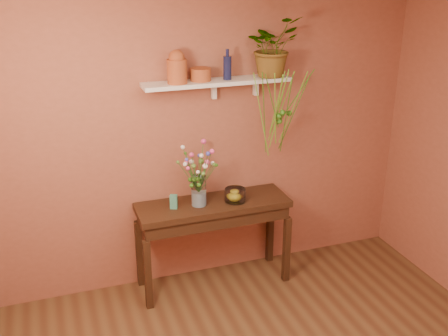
% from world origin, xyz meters
% --- Properties ---
extents(room, '(4.04, 4.04, 2.70)m').
position_xyz_m(room, '(0.00, 0.00, 1.35)').
color(room, brown).
rests_on(room, ground).
extents(sideboard, '(1.39, 0.45, 0.85)m').
position_xyz_m(sideboard, '(-0.03, 1.76, 0.72)').
color(sideboard, '#371E12').
rests_on(sideboard, ground).
extents(wall_shelf, '(1.30, 0.24, 0.19)m').
position_xyz_m(wall_shelf, '(0.06, 1.87, 1.92)').
color(wall_shelf, white).
rests_on(wall_shelf, room).
extents(terracotta_jug, '(0.19, 0.19, 0.28)m').
position_xyz_m(terracotta_jug, '(-0.31, 1.85, 2.07)').
color(terracotta_jug, '#984829').
rests_on(terracotta_jug, wall_shelf).
extents(terracotta_pot, '(0.21, 0.21, 0.11)m').
position_xyz_m(terracotta_pot, '(-0.09, 1.88, 1.99)').
color(terracotta_pot, '#984829').
rests_on(terracotta_pot, wall_shelf).
extents(blue_bottle, '(0.07, 0.07, 0.26)m').
position_xyz_m(blue_bottle, '(0.14, 1.86, 2.04)').
color(blue_bottle, '#13183B').
rests_on(blue_bottle, wall_shelf).
extents(spider_plant, '(0.58, 0.54, 0.52)m').
position_xyz_m(spider_plant, '(0.55, 1.86, 2.20)').
color(spider_plant, '#2F6716').
rests_on(spider_plant, wall_shelf).
extents(plant_fronds, '(0.57, 0.42, 0.78)m').
position_xyz_m(plant_fronds, '(0.59, 1.71, 1.65)').
color(plant_fronds, '#2F6716').
rests_on(plant_fronds, wall_shelf).
extents(glass_vase, '(0.13, 0.13, 0.28)m').
position_xyz_m(glass_vase, '(-0.17, 1.74, 0.96)').
color(glass_vase, white).
rests_on(glass_vase, sideboard).
extents(bouquet, '(0.35, 0.34, 0.45)m').
position_xyz_m(bouquet, '(-0.17, 1.73, 1.23)').
color(bouquet, '#386B28').
rests_on(bouquet, glass_vase).
extents(glass_bowl, '(0.19, 0.19, 0.12)m').
position_xyz_m(glass_bowl, '(0.17, 1.71, 0.90)').
color(glass_bowl, white).
rests_on(glass_bowl, sideboard).
extents(lemon, '(0.08, 0.08, 0.08)m').
position_xyz_m(lemon, '(0.16, 1.72, 0.89)').
color(lemon, yellow).
rests_on(lemon, glass_bowl).
extents(carton, '(0.08, 0.07, 0.13)m').
position_xyz_m(carton, '(-0.40, 1.75, 0.91)').
color(carton, '#28667E').
rests_on(carton, sideboard).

